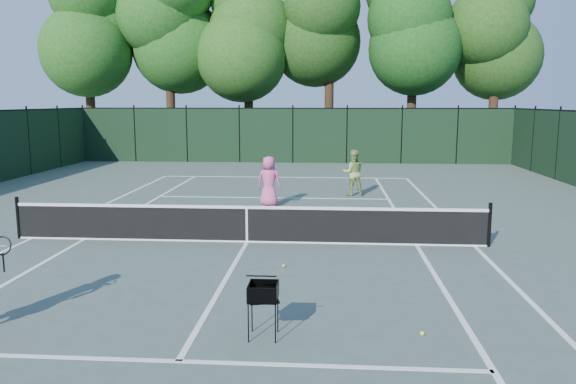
# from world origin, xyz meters

# --- Properties ---
(ground) EXTENTS (90.00, 90.00, 0.00)m
(ground) POSITION_xyz_m (0.00, 0.00, 0.00)
(ground) COLOR #46554C
(ground) RESTS_ON ground
(sideline_doubles_left) EXTENTS (0.10, 23.77, 0.01)m
(sideline_doubles_left) POSITION_xyz_m (-5.49, 0.00, 0.00)
(sideline_doubles_left) COLOR white
(sideline_doubles_left) RESTS_ON ground
(sideline_doubles_right) EXTENTS (0.10, 23.77, 0.01)m
(sideline_doubles_right) POSITION_xyz_m (5.49, 0.00, 0.00)
(sideline_doubles_right) COLOR white
(sideline_doubles_right) RESTS_ON ground
(sideline_singles_left) EXTENTS (0.10, 23.77, 0.01)m
(sideline_singles_left) POSITION_xyz_m (-4.12, 0.00, 0.00)
(sideline_singles_left) COLOR white
(sideline_singles_left) RESTS_ON ground
(sideline_singles_right) EXTENTS (0.10, 23.77, 0.01)m
(sideline_singles_right) POSITION_xyz_m (4.12, 0.00, 0.00)
(sideline_singles_right) COLOR white
(sideline_singles_right) RESTS_ON ground
(baseline_far) EXTENTS (10.97, 0.10, 0.01)m
(baseline_far) POSITION_xyz_m (0.00, 11.88, 0.00)
(baseline_far) COLOR white
(baseline_far) RESTS_ON ground
(service_line_near) EXTENTS (8.23, 0.10, 0.01)m
(service_line_near) POSITION_xyz_m (0.00, -6.40, 0.00)
(service_line_near) COLOR white
(service_line_near) RESTS_ON ground
(service_line_far) EXTENTS (8.23, 0.10, 0.01)m
(service_line_far) POSITION_xyz_m (0.00, 6.40, 0.00)
(service_line_far) COLOR white
(service_line_far) RESTS_ON ground
(center_service_line) EXTENTS (0.10, 12.80, 0.01)m
(center_service_line) POSITION_xyz_m (0.00, 0.00, 0.00)
(center_service_line) COLOR white
(center_service_line) RESTS_ON ground
(tennis_net) EXTENTS (11.69, 0.09, 1.06)m
(tennis_net) POSITION_xyz_m (0.00, 0.00, 0.48)
(tennis_net) COLOR black
(tennis_net) RESTS_ON ground
(fence_far) EXTENTS (24.00, 0.05, 3.00)m
(fence_far) POSITION_xyz_m (0.00, 18.00, 1.50)
(fence_far) COLOR black
(fence_far) RESTS_ON ground
(tree_0) EXTENTS (6.40, 6.40, 13.14)m
(tree_0) POSITION_xyz_m (-13.00, 21.50, 8.16)
(tree_0) COLOR black
(tree_0) RESTS_ON ground
(tree_1) EXTENTS (6.80, 6.80, 13.98)m
(tree_1) POSITION_xyz_m (-8.00, 22.00, 8.69)
(tree_1) COLOR black
(tree_1) RESTS_ON ground
(tree_2) EXTENTS (6.00, 6.00, 12.40)m
(tree_2) POSITION_xyz_m (-3.00, 21.80, 7.73)
(tree_2) COLOR black
(tree_2) RESTS_ON ground
(tree_3) EXTENTS (7.00, 7.00, 14.45)m
(tree_3) POSITION_xyz_m (2.00, 22.30, 9.01)
(tree_3) COLOR black
(tree_3) RESTS_ON ground
(tree_4) EXTENTS (6.20, 6.20, 12.97)m
(tree_4) POSITION_xyz_m (7.00, 21.60, 8.14)
(tree_4) COLOR black
(tree_4) RESTS_ON ground
(tree_5) EXTENTS (5.80, 5.80, 12.23)m
(tree_5) POSITION_xyz_m (12.00, 22.10, 7.71)
(tree_5) COLOR black
(tree_5) RESTS_ON ground
(player_pink) EXTENTS (0.91, 0.69, 1.65)m
(player_pink) POSITION_xyz_m (0.05, 4.81, 0.83)
(player_pink) COLOR #E65194
(player_pink) RESTS_ON ground
(player_green) EXTENTS (0.89, 0.73, 1.68)m
(player_green) POSITION_xyz_m (2.88, 7.15, 0.84)
(player_green) COLOR #8DAB55
(player_green) RESTS_ON ground
(ball_hopper) EXTENTS (0.52, 0.52, 0.82)m
(ball_hopper) POSITION_xyz_m (1.04, -5.54, 0.69)
(ball_hopper) COLOR black
(ball_hopper) RESTS_ON ground
(loose_ball_near_cart) EXTENTS (0.07, 0.07, 0.07)m
(loose_ball_near_cart) POSITION_xyz_m (3.38, -5.33, 0.03)
(loose_ball_near_cart) COLOR #E0F231
(loose_ball_near_cart) RESTS_ON ground
(loose_ball_midcourt) EXTENTS (0.07, 0.07, 0.07)m
(loose_ball_midcourt) POSITION_xyz_m (1.07, -2.04, 0.03)
(loose_ball_midcourt) COLOR yellow
(loose_ball_midcourt) RESTS_ON ground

